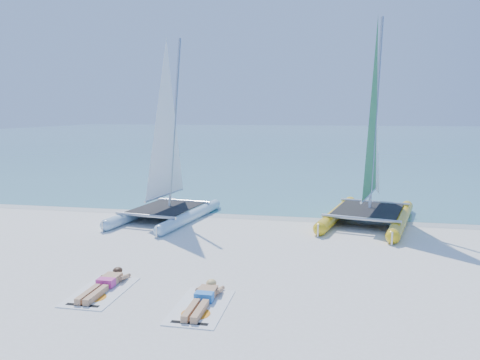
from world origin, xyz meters
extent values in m
plane|color=white|center=(0.00, 0.00, 0.00)|extent=(140.00, 140.00, 0.00)
cube|color=#67ACAB|center=(0.00, 63.00, 0.01)|extent=(140.00, 115.00, 0.01)
cube|color=silver|center=(0.00, 5.50, 0.00)|extent=(140.00, 1.40, 0.01)
cylinder|color=#A1C1D4|center=(-4.44, 4.43, 0.19)|extent=(1.05, 4.40, 0.39)
cone|color=#A1C1D4|center=(-4.08, 6.82, 0.19)|extent=(0.45, 0.61, 0.37)
cylinder|color=#A1C1D4|center=(-2.50, 4.13, 0.19)|extent=(1.05, 4.40, 0.39)
cone|color=#A1C1D4|center=(-2.14, 6.52, 0.19)|extent=(0.45, 0.61, 0.37)
cube|color=black|center=(-3.47, 4.28, 0.42)|extent=(2.23, 2.67, 0.03)
cylinder|color=#AEB1B5|center=(-3.35, 5.06, 3.44)|extent=(0.27, 1.16, 6.05)
cylinder|color=yellow|center=(2.52, 5.39, 0.21)|extent=(1.49, 4.83, 0.43)
cone|color=yellow|center=(3.11, 8.00, 0.21)|extent=(0.53, 0.70, 0.41)
cylinder|color=yellow|center=(4.63, 4.91, 0.21)|extent=(1.49, 4.83, 0.43)
cone|color=yellow|center=(5.22, 7.52, 0.21)|extent=(0.53, 0.70, 0.41)
cube|color=black|center=(3.57, 5.15, 0.46)|extent=(2.63, 3.07, 0.03)
cylinder|color=#AEB1B5|center=(3.77, 5.99, 3.80)|extent=(0.38, 1.27, 6.69)
cube|color=white|center=(-2.45, -2.50, 0.01)|extent=(1.00, 1.85, 0.02)
cube|color=tan|center=(-2.45, -2.07, 0.12)|extent=(0.36, 0.55, 0.17)
cube|color=#D23190|center=(-2.45, -2.27, 0.12)|extent=(0.37, 0.22, 0.17)
cube|color=tan|center=(-2.45, -2.87, 0.09)|extent=(0.31, 0.85, 0.13)
sphere|color=tan|center=(-2.45, -1.70, 0.16)|extent=(0.21, 0.21, 0.21)
ellipsoid|color=#3B2515|center=(-2.45, -1.69, 0.20)|extent=(0.22, 0.24, 0.15)
cube|color=white|center=(-0.14, -2.83, 0.01)|extent=(1.00, 1.85, 0.02)
cube|color=tan|center=(-0.14, -2.40, 0.12)|extent=(0.36, 0.55, 0.17)
cube|color=blue|center=(-0.14, -2.60, 0.12)|extent=(0.37, 0.22, 0.17)
cube|color=tan|center=(-0.14, -3.20, 0.09)|extent=(0.31, 0.85, 0.13)
sphere|color=tan|center=(-0.14, -2.03, 0.16)|extent=(0.21, 0.21, 0.21)
ellipsoid|color=#E5BF6C|center=(-0.14, -2.02, 0.20)|extent=(0.22, 0.24, 0.15)
camera|label=1|loc=(2.33, -11.24, 3.81)|focal=35.00mm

